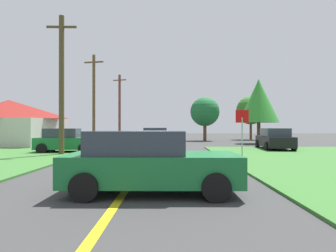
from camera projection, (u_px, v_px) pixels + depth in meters
name	position (u px, v px, depth m)	size (l,w,h in m)	color
ground_plane	(151.00, 155.00, 17.80)	(120.00, 120.00, 0.00)	#373737
lane_stripe_center	(135.00, 177.00, 9.80)	(0.20, 14.00, 0.01)	yellow
stop_sign	(242.00, 125.00, 15.67)	(0.69, 0.15, 2.65)	#9EA0A8
car_approaching_junction	(153.00, 135.00, 32.04)	(4.66, 2.19, 1.62)	white
parked_car_near_building	(66.00, 141.00, 19.15)	(3.96, 2.22, 1.62)	#196B33
car_on_crossroad	(274.00, 139.00, 21.50)	(2.36, 4.70, 1.62)	black
car_behind_on_main_road	(148.00, 162.00, 7.54)	(4.45, 2.15, 1.62)	#196B33
utility_pole_near	(62.00, 84.00, 17.41)	(1.80, 0.31, 8.46)	#4D3F24
utility_pole_mid	(94.00, 99.00, 25.79)	(1.79, 0.46, 8.19)	brown
utility_pole_far	(120.00, 107.00, 36.17)	(1.76, 0.64, 8.28)	brown
oak_tree_left	(205.00, 112.00, 35.81)	(3.62, 3.62, 5.43)	brown
pine_tree_center	(259.00, 101.00, 29.34)	(4.03, 4.03, 6.61)	brown
oak_tree_right	(251.00, 110.00, 38.86)	(3.86, 3.86, 5.91)	brown
barn	(9.00, 123.00, 25.95)	(9.04, 6.91, 4.17)	beige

